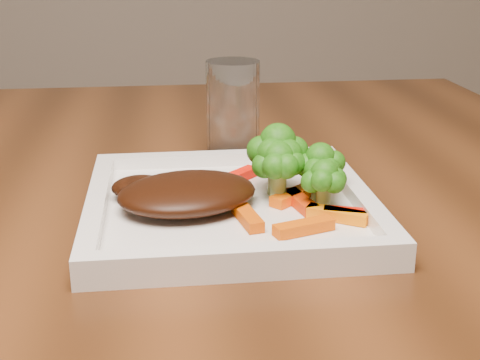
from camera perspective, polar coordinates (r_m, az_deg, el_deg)
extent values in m
cube|color=white|center=(0.65, -0.88, -2.62)|extent=(0.27, 0.27, 0.01)
ellipsoid|color=black|center=(0.63, -4.53, -1.11)|extent=(0.15, 0.13, 0.03)
cube|color=#E25303|center=(0.58, 5.47, -4.03)|extent=(0.06, 0.03, 0.01)
cube|color=orange|center=(0.61, 8.31, -2.95)|extent=(0.06, 0.04, 0.01)
cube|color=#D54C03|center=(0.60, 0.65, -3.19)|extent=(0.02, 0.06, 0.01)
cube|color=#EB3103|center=(0.70, 7.28, 0.13)|extent=(0.05, 0.02, 0.01)
cube|color=#FF1404|center=(0.71, -0.15, 0.33)|extent=(0.05, 0.05, 0.01)
cube|color=red|center=(0.64, 5.16, -1.85)|extent=(0.03, 0.06, 0.01)
cube|color=#FF5D04|center=(0.65, 4.65, -1.31)|extent=(0.05, 0.05, 0.01)
cylinder|color=silver|center=(0.80, -0.61, 5.91)|extent=(0.08, 0.08, 0.12)
cube|color=red|center=(0.62, 9.48, -2.92)|extent=(0.05, 0.03, 0.01)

